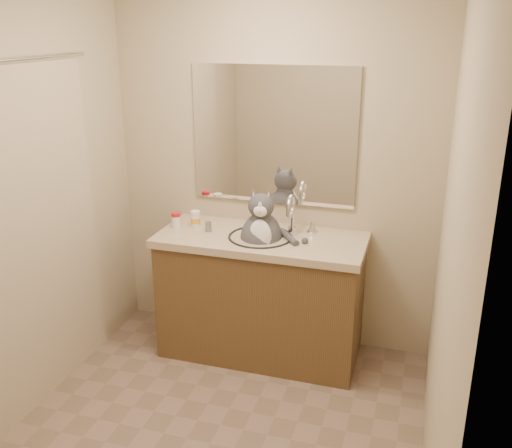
{
  "coord_description": "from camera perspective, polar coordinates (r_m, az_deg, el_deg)",
  "views": [
    {
      "loc": [
        0.97,
        -2.32,
        2.14
      ],
      "look_at": [
        0.06,
        0.65,
        1.04
      ],
      "focal_mm": 40.0,
      "sensor_mm": 36.0,
      "label": 1
    }
  ],
  "objects": [
    {
      "name": "grey_canister",
      "position": [
        3.75,
        -4.78,
        -0.25
      ],
      "size": [
        0.05,
        0.05,
        0.07
      ],
      "rotation": [
        0.0,
        0.0,
        0.38
      ],
      "color": "slate",
      "rests_on": "vanity"
    },
    {
      "name": "pill_bottle_orange",
      "position": [
        3.84,
        -6.07,
        0.48
      ],
      "size": [
        0.08,
        0.08,
        0.11
      ],
      "rotation": [
        0.0,
        0.0,
        0.23
      ],
      "color": "white",
      "rests_on": "vanity"
    },
    {
      "name": "vanity",
      "position": [
        3.83,
        0.51,
        -6.92
      ],
      "size": [
        1.34,
        0.59,
        1.12
      ],
      "color": "brown",
      "rests_on": "ground"
    },
    {
      "name": "mirror",
      "position": [
        3.75,
        1.74,
        8.8
      ],
      "size": [
        1.1,
        0.02,
        0.9
      ],
      "primitive_type": "cube",
      "color": "white",
      "rests_on": "room"
    },
    {
      "name": "room",
      "position": [
        2.69,
        -5.29,
        -1.16
      ],
      "size": [
        2.22,
        2.52,
        2.42
      ],
      "color": "#826A59",
      "rests_on": "ground"
    },
    {
      "name": "pill_bottle_redcap",
      "position": [
        3.84,
        -7.98,
        0.39
      ],
      "size": [
        0.07,
        0.07,
        0.1
      ],
      "rotation": [
        0.0,
        0.0,
        0.28
      ],
      "color": "white",
      "rests_on": "vanity"
    },
    {
      "name": "shower_curtain",
      "position": [
        3.34,
        -21.46,
        -1.38
      ],
      "size": [
        0.02,
        1.3,
        1.93
      ],
      "color": "#BDAC8F",
      "rests_on": "ground"
    },
    {
      "name": "cat",
      "position": [
        3.63,
        0.55,
        -1.15
      ],
      "size": [
        0.43,
        0.35,
        0.54
      ],
      "rotation": [
        0.0,
        0.0,
        0.21
      ],
      "color": "#434348",
      "rests_on": "vanity"
    }
  ]
}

